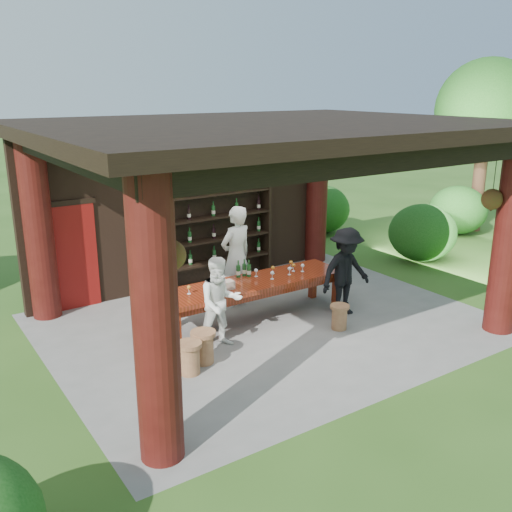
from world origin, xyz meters
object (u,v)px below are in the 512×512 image
guest_man (346,272)px  tasting_table (252,287)px  guest_woman (220,303)px  wine_shelf (214,229)px  stool_far_left (190,357)px  stool_near_left (203,346)px  napkin_basket (226,285)px  stool_near_right (339,316)px  host (236,256)px

guest_man → tasting_table: bearing=158.2°
tasting_table → guest_woman: guest_woman is taller
tasting_table → guest_man: 1.73m
wine_shelf → guest_man: wine_shelf is taller
guest_woman → stool_far_left: bearing=-134.9°
wine_shelf → stool_near_left: bearing=-122.4°
guest_man → napkin_basket: 2.25m
wine_shelf → napkin_basket: wine_shelf is taller
wine_shelf → stool_near_right: 3.49m
stool_near_left → napkin_basket: bearing=42.8°
wine_shelf → stool_near_right: (0.58, -3.31, -0.94)m
tasting_table → guest_man: (1.59, -0.66, 0.18)m
stool_near_left → host: bearing=46.3°
stool_near_left → stool_far_left: stool_near_left is taller
stool_far_left → host: size_ratio=0.25×
stool_near_right → napkin_basket: napkin_basket is taller
stool_far_left → stool_near_left: bearing=29.7°
host → guest_woman: size_ratio=1.29×
stool_near_right → guest_woman: size_ratio=0.29×
tasting_table → stool_near_left: tasting_table is taller
stool_near_left → stool_near_right: 2.56m
stool_near_right → host: size_ratio=0.23×
wine_shelf → napkin_basket: 2.54m
tasting_table → stool_near_left: bearing=-148.2°
stool_far_left → stool_near_right: bearing=-0.2°
host → guest_man: (1.40, -1.50, -0.15)m
napkin_basket → host: bearing=49.8°
stool_near_left → guest_man: 3.14m
guest_man → napkin_basket: size_ratio=6.27×
host → guest_man: size_ratio=1.18×
wine_shelf → stool_near_left: (-1.98, -3.11, -0.90)m
guest_man → napkin_basket: guest_man is taller
wine_shelf → host: 1.40m
tasting_table → napkin_basket: bearing=-171.4°
stool_near_right → guest_woman: guest_woman is taller
napkin_basket → tasting_table: bearing=8.6°
wine_shelf → stool_far_left: wine_shelf is taller
guest_man → stool_near_left: bearing=-174.2°
stool_near_right → stool_far_left: stool_far_left is taller
tasting_table → host: size_ratio=1.84×
stool_far_left → guest_man: bearing=7.6°
wine_shelf → guest_man: (1.11, -2.85, -0.36)m
stool_near_right → guest_woman: (-2.04, 0.55, 0.52)m
guest_woman → napkin_basket: guest_woman is taller
stool_far_left → napkin_basket: 1.70m
guest_man → stool_near_right: bearing=-138.2°
stool_far_left → guest_woman: bearing=32.9°
tasting_table → stool_far_left: (-1.83, -1.12, -0.38)m
stool_near_left → stool_near_right: (2.55, -0.20, -0.04)m
wine_shelf → tasting_table: (-0.48, -2.19, -0.54)m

